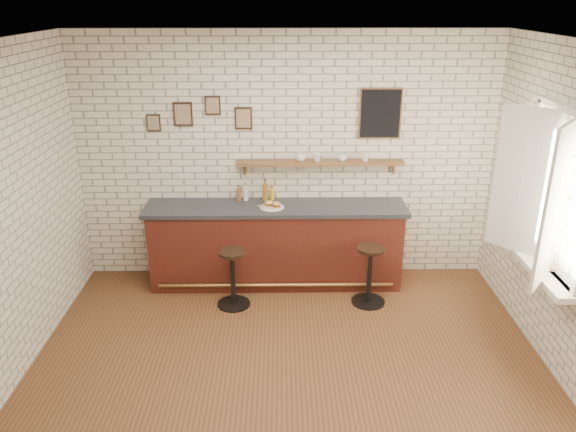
# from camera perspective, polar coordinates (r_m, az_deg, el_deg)

# --- Properties ---
(ground) EXTENTS (5.00, 5.00, 0.00)m
(ground) POSITION_cam_1_polar(r_m,az_deg,el_deg) (5.63, 0.04, -14.85)
(ground) COLOR brown
(ground) RESTS_ON ground
(bar_counter) EXTENTS (3.10, 0.65, 1.01)m
(bar_counter) POSITION_cam_1_polar(r_m,az_deg,el_deg) (6.85, -1.23, -2.91)
(bar_counter) COLOR #501C15
(bar_counter) RESTS_ON ground
(sandwich_plate) EXTENTS (0.28, 0.28, 0.01)m
(sandwich_plate) POSITION_cam_1_polar(r_m,az_deg,el_deg) (6.60, -1.63, 0.90)
(sandwich_plate) COLOR white
(sandwich_plate) RESTS_ON bar_counter
(ciabatta_sandwich) EXTENTS (0.21, 0.15, 0.06)m
(ciabatta_sandwich) POSITION_cam_1_polar(r_m,az_deg,el_deg) (6.58, -1.56, 1.21)
(ciabatta_sandwich) COLOR #DCB05A
(ciabatta_sandwich) RESTS_ON sandwich_plate
(potato_chips) EXTENTS (0.27, 0.17, 0.00)m
(potato_chips) POSITION_cam_1_polar(r_m,az_deg,el_deg) (6.59, -1.73, 0.96)
(potato_chips) COLOR #C98D47
(potato_chips) RESTS_ON sandwich_plate
(bitters_bottle_brown) EXTENTS (0.06, 0.06, 0.19)m
(bitters_bottle_brown) POSITION_cam_1_polar(r_m,az_deg,el_deg) (6.83, -5.03, 2.22)
(bitters_bottle_brown) COLOR brown
(bitters_bottle_brown) RESTS_ON bar_counter
(bitters_bottle_white) EXTENTS (0.06, 0.06, 0.22)m
(bitters_bottle_white) POSITION_cam_1_polar(r_m,az_deg,el_deg) (6.82, -4.32, 2.30)
(bitters_bottle_white) COLOR silver
(bitters_bottle_white) RESTS_ON bar_counter
(bitters_bottle_amber) EXTENTS (0.06, 0.06, 0.26)m
(bitters_bottle_amber) POSITION_cam_1_polar(r_m,az_deg,el_deg) (6.81, -2.34, 2.47)
(bitters_bottle_amber) COLOR #995C18
(bitters_bottle_amber) RESTS_ON bar_counter
(condiment_bottle_yellow) EXTENTS (0.06, 0.06, 0.18)m
(condiment_bottle_yellow) POSITION_cam_1_polar(r_m,az_deg,el_deg) (6.82, -1.64, 2.22)
(condiment_bottle_yellow) COLOR gold
(condiment_bottle_yellow) RESTS_ON bar_counter
(bar_stool_left) EXTENTS (0.38, 0.38, 0.68)m
(bar_stool_left) POSITION_cam_1_polar(r_m,az_deg,el_deg) (6.43, -5.63, -6.12)
(bar_stool_left) COLOR black
(bar_stool_left) RESTS_ON ground
(bar_stool_right) EXTENTS (0.40, 0.40, 0.70)m
(bar_stool_right) POSITION_cam_1_polar(r_m,az_deg,el_deg) (6.51, 8.29, -5.79)
(bar_stool_right) COLOR black
(bar_stool_right) RESTS_ON ground
(wall_shelf) EXTENTS (2.00, 0.18, 0.18)m
(wall_shelf) POSITION_cam_1_polar(r_m,az_deg,el_deg) (6.71, 3.25, 5.41)
(wall_shelf) COLOR brown
(wall_shelf) RESTS_ON ground
(shelf_cup_a) EXTENTS (0.15, 0.15, 0.10)m
(shelf_cup_a) POSITION_cam_1_polar(r_m,az_deg,el_deg) (6.68, 1.33, 5.98)
(shelf_cup_a) COLOR white
(shelf_cup_a) RESTS_ON wall_shelf
(shelf_cup_b) EXTENTS (0.13, 0.13, 0.10)m
(shelf_cup_b) POSITION_cam_1_polar(r_m,az_deg,el_deg) (6.69, 2.97, 5.98)
(shelf_cup_b) COLOR white
(shelf_cup_b) RESTS_ON wall_shelf
(shelf_cup_c) EXTENTS (0.14, 0.14, 0.09)m
(shelf_cup_c) POSITION_cam_1_polar(r_m,az_deg,el_deg) (6.72, 5.55, 5.93)
(shelf_cup_c) COLOR white
(shelf_cup_c) RESTS_ON wall_shelf
(shelf_cup_d) EXTENTS (0.10, 0.10, 0.09)m
(shelf_cup_d) POSITION_cam_1_polar(r_m,az_deg,el_deg) (6.75, 7.88, 5.94)
(shelf_cup_d) COLOR white
(shelf_cup_d) RESTS_ON wall_shelf
(back_wall_decor) EXTENTS (2.96, 0.02, 0.56)m
(back_wall_decor) POSITION_cam_1_polar(r_m,az_deg,el_deg) (6.64, 1.79, 10.31)
(back_wall_decor) COLOR black
(back_wall_decor) RESTS_ON ground
(window_sill) EXTENTS (0.20, 1.35, 0.06)m
(window_sill) POSITION_cam_1_polar(r_m,az_deg,el_deg) (5.95, 23.88, -4.68)
(window_sill) COLOR white
(window_sill) RESTS_ON ground
(casement_window) EXTENTS (0.40, 1.30, 1.56)m
(casement_window) POSITION_cam_1_polar(r_m,az_deg,el_deg) (5.66, 24.62, 2.14)
(casement_window) COLOR white
(casement_window) RESTS_ON ground
(book_lower) EXTENTS (0.20, 0.24, 0.02)m
(book_lower) POSITION_cam_1_polar(r_m,az_deg,el_deg) (5.88, 23.98, -4.59)
(book_lower) COLOR tan
(book_lower) RESTS_ON window_sill
(book_upper) EXTENTS (0.20, 0.26, 0.02)m
(book_upper) POSITION_cam_1_polar(r_m,az_deg,el_deg) (5.87, 24.00, -4.41)
(book_upper) COLOR tan
(book_upper) RESTS_ON book_lower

